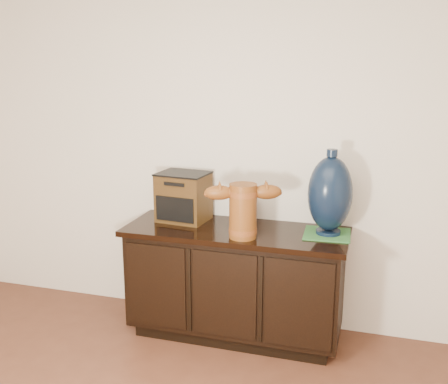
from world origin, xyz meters
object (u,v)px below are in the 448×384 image
(sideboard, at_px, (235,281))
(spray_can, at_px, (252,209))
(lamp_base, at_px, (330,194))
(terracotta_vessel, at_px, (243,208))
(tv_radio, at_px, (183,197))

(sideboard, distance_m, spray_can, 0.51)
(lamp_base, bearing_deg, sideboard, -174.38)
(terracotta_vessel, xyz_separation_m, spray_can, (-0.03, 0.37, -0.11))
(sideboard, height_order, terracotta_vessel, terracotta_vessel)
(terracotta_vessel, bearing_deg, sideboard, 99.73)
(lamp_base, xyz_separation_m, spray_can, (-0.53, 0.16, -0.18))
(spray_can, bearing_deg, lamp_base, -16.55)
(tv_radio, bearing_deg, terracotta_vessel, -20.42)
(terracotta_vessel, relative_size, tv_radio, 1.33)
(sideboard, xyz_separation_m, spray_can, (0.06, 0.22, 0.45))
(spray_can, bearing_deg, tv_radio, -164.74)
(tv_radio, relative_size, spray_can, 2.10)
(spray_can, bearing_deg, sideboard, -105.00)
(sideboard, bearing_deg, lamp_base, 5.62)
(terracotta_vessel, distance_m, lamp_base, 0.55)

